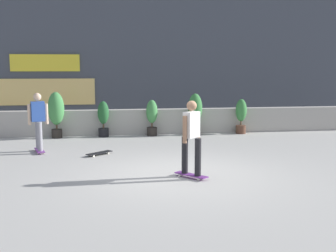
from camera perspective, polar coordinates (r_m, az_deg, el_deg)
name	(u,v)px	position (r m, az deg, el deg)	size (l,w,h in m)	color
ground_plane	(178,174)	(9.53, 1.32, -6.60)	(48.00, 48.00, 0.00)	#B2AFA8
planter_wall	(150,121)	(15.30, -2.45, 0.62)	(18.00, 0.40, 0.90)	#B2ADA3
building_backdrop	(140,49)	(19.17, -3.77, 10.46)	(20.00, 2.08, 6.50)	#424751
potted_plant_0	(56,111)	(14.82, -15.00, 1.98)	(0.55, 0.55, 1.58)	#2D2823
potted_plant_1	(103,117)	(14.74, -8.81, 1.16)	(0.39, 0.39, 1.25)	black
potted_plant_2	(152,116)	(14.82, -2.21, 1.35)	(0.40, 0.40, 1.27)	#2D2823
potted_plant_3	(195,111)	(15.05, 3.72, 2.07)	(0.51, 0.51, 1.48)	brown
potted_plant_4	(241,115)	(15.52, 9.93, 1.53)	(0.40, 0.40, 1.27)	brown
skater_foreground	(38,120)	(12.35, -17.26, 0.83)	(0.54, 0.82, 1.70)	#72338C
skater_mid_plaza	(191,135)	(9.05, 3.21, -1.29)	(0.67, 0.74, 1.70)	#72338C
skateboard_near_camera	(99,153)	(11.72, -9.35, -3.64)	(0.74, 0.67, 0.08)	black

